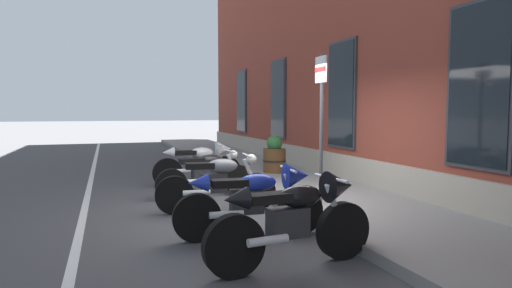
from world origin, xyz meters
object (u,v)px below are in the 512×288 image
at_px(motorcycle_black_naked, 206,174).
at_px(barrel_planter, 274,156).
at_px(motorcycle_blue_sport, 256,198).
at_px(parking_sign, 321,108).
at_px(motorcycle_white_sport, 201,162).
at_px(motorcycle_grey_naked, 218,184).
at_px(motorcycle_black_sport, 298,217).

xyz_separation_m(motorcycle_black_naked, barrel_planter, (-1.87, 2.19, 0.09)).
bearing_deg(motorcycle_black_naked, motorcycle_blue_sport, 0.55).
relative_size(motorcycle_blue_sport, parking_sign, 0.83).
height_order(motorcycle_blue_sport, barrel_planter, barrel_planter).
bearing_deg(motorcycle_white_sport, motorcycle_grey_naked, -5.57).
bearing_deg(motorcycle_black_naked, parking_sign, 41.06).
relative_size(motorcycle_black_naked, motorcycle_grey_naked, 0.98).
relative_size(motorcycle_white_sport, motorcycle_black_sport, 1.00).
distance_m(motorcycle_white_sport, motorcycle_grey_naked, 2.63).
distance_m(motorcycle_black_sport, barrel_planter, 6.34).
relative_size(motorcycle_black_naked, motorcycle_black_sport, 0.99).
relative_size(motorcycle_white_sport, motorcycle_black_naked, 1.01).
xyz_separation_m(motorcycle_white_sport, motorcycle_blue_sport, (4.22, -0.13, -0.01)).
bearing_deg(barrel_planter, parking_sign, -9.47).
distance_m(motorcycle_black_naked, barrel_planter, 2.88).
height_order(motorcycle_black_sport, barrel_planter, barrel_planter).
height_order(motorcycle_white_sport, motorcycle_blue_sport, motorcycle_white_sport).
distance_m(motorcycle_black_naked, parking_sign, 2.73).
relative_size(motorcycle_grey_naked, motorcycle_blue_sport, 0.98).
xyz_separation_m(parking_sign, barrel_planter, (-3.68, 0.61, -1.22)).
xyz_separation_m(motorcycle_white_sport, barrel_planter, (-0.56, 2.04, -0.00)).
relative_size(motorcycle_white_sport, parking_sign, 0.81).
bearing_deg(motorcycle_grey_naked, motorcycle_blue_sport, 4.52).
height_order(motorcycle_black_naked, motorcycle_black_sport, motorcycle_black_sport).
height_order(motorcycle_white_sport, motorcycle_black_sport, motorcycle_black_sport).
bearing_deg(motorcycle_black_sport, motorcycle_white_sport, 179.34).
distance_m(motorcycle_white_sport, parking_sign, 3.64).
relative_size(motorcycle_white_sport, motorcycle_blue_sport, 0.97).
relative_size(motorcycle_black_naked, parking_sign, 0.80).
bearing_deg(motorcycle_grey_naked, motorcycle_black_naked, 175.67).
xyz_separation_m(motorcycle_grey_naked, motorcycle_blue_sport, (1.60, 0.13, 0.06)).
bearing_deg(motorcycle_grey_naked, motorcycle_white_sport, 174.43).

